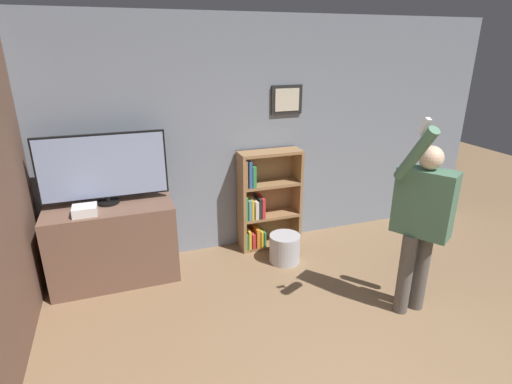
{
  "coord_description": "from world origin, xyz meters",
  "views": [
    {
      "loc": [
        -1.4,
        -1.17,
        2.37
      ],
      "look_at": [
        -0.27,
        2.03,
        1.11
      ],
      "focal_mm": 28.0,
      "sensor_mm": 36.0,
      "label": 1
    }
  ],
  "objects_px": {
    "television": "(104,168)",
    "bookshelf": "(264,202)",
    "person": "(422,216)",
    "game_console": "(85,210)",
    "waste_bin": "(285,248)"
  },
  "relations": [
    {
      "from": "television",
      "to": "bookshelf",
      "type": "height_order",
      "value": "television"
    },
    {
      "from": "television",
      "to": "person",
      "type": "distance_m",
      "value": 3.05
    },
    {
      "from": "game_console",
      "to": "bookshelf",
      "type": "relative_size",
      "value": 0.19
    },
    {
      "from": "game_console",
      "to": "person",
      "type": "xyz_separation_m",
      "value": [
        2.81,
        -1.35,
        0.09
      ]
    },
    {
      "from": "game_console",
      "to": "bookshelf",
      "type": "distance_m",
      "value": 2.01
    },
    {
      "from": "waste_bin",
      "to": "bookshelf",
      "type": "bearing_deg",
      "value": 100.75
    },
    {
      "from": "person",
      "to": "waste_bin",
      "type": "xyz_separation_m",
      "value": [
        -0.76,
        1.22,
        -0.8
      ]
    },
    {
      "from": "television",
      "to": "game_console",
      "type": "bearing_deg",
      "value": -132.63
    },
    {
      "from": "television",
      "to": "waste_bin",
      "type": "distance_m",
      "value": 2.15
    },
    {
      "from": "television",
      "to": "waste_bin",
      "type": "relative_size",
      "value": 3.49
    },
    {
      "from": "person",
      "to": "game_console",
      "type": "bearing_deg",
      "value": -147.15
    },
    {
      "from": "bookshelf",
      "to": "waste_bin",
      "type": "relative_size",
      "value": 3.41
    },
    {
      "from": "waste_bin",
      "to": "game_console",
      "type": "bearing_deg",
      "value": 176.29
    },
    {
      "from": "television",
      "to": "game_console",
      "type": "distance_m",
      "value": 0.46
    },
    {
      "from": "game_console",
      "to": "person",
      "type": "relative_size",
      "value": 0.12
    }
  ]
}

